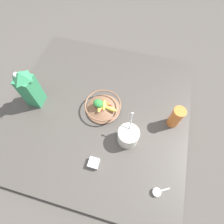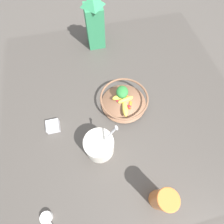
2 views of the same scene
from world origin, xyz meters
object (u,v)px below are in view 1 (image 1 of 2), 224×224
at_px(yogurt_tub, 128,136).
at_px(spice_jar, 94,163).
at_px(drinking_cup, 176,117).
at_px(milk_carton, 29,88).
at_px(fruit_bowl, 103,106).

distance_m(yogurt_tub, spice_jar, 0.25).
bearing_deg(drinking_cup, milk_carton, -85.32).
bearing_deg(fruit_bowl, drinking_cup, 92.61).
bearing_deg(yogurt_tub, fruit_bowl, -128.54).
xyz_separation_m(milk_carton, drinking_cup, (-0.07, 0.90, -0.06)).
bearing_deg(spice_jar, yogurt_tub, 141.96).
bearing_deg(milk_carton, fruit_bowl, 96.75).
xyz_separation_m(fruit_bowl, milk_carton, (0.05, -0.45, 0.11)).
height_order(milk_carton, spice_jar, milk_carton).
xyz_separation_m(fruit_bowl, yogurt_tub, (0.16, 0.20, 0.02)).
bearing_deg(fruit_bowl, yogurt_tub, 51.46).
height_order(milk_carton, drinking_cup, milk_carton).
distance_m(drinking_cup, spice_jar, 0.55).
relative_size(milk_carton, spice_jar, 5.01).
relative_size(drinking_cup, spice_jar, 2.76).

